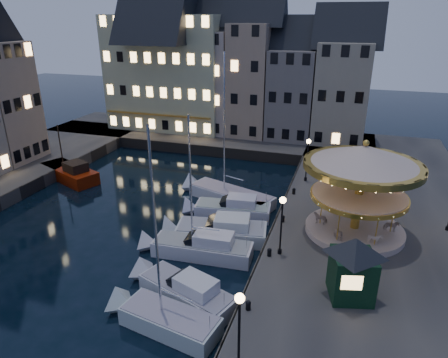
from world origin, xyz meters
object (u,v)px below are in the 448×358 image
(motorboat_c, at_px, (197,247))
(motorboat_e, at_px, (228,209))
(bollard_b, at_px, (269,252))
(ticket_kiosk, at_px, (354,258))
(motorboat_a, at_px, (162,318))
(carousel, at_px, (362,173))
(streetlamp_b, at_px, (282,217))
(motorboat_b, at_px, (182,290))
(bollard_a, at_px, (248,305))
(bollard_d, at_px, (294,191))
(streetlamp_a, at_px, (239,322))
(motorboat_f, at_px, (226,195))
(streetlamp_c, at_px, (308,154))
(bollard_c, at_px, (283,218))
(motorboat_d, at_px, (216,231))
(red_fishing_boat, at_px, (70,173))

(motorboat_c, xyz_separation_m, motorboat_e, (0.29, 6.56, -0.04))
(bollard_b, relative_size, ticket_kiosk, 0.13)
(motorboat_a, height_order, carousel, motorboat_a)
(streetlamp_b, height_order, motorboat_b, streetlamp_b)
(bollard_a, height_order, motorboat_e, motorboat_e)
(motorboat_b, bearing_deg, bollard_a, -15.01)
(bollard_d, bearing_deg, ticket_kiosk, -68.45)
(streetlamp_b, relative_size, bollard_b, 7.32)
(motorboat_b, height_order, carousel, carousel)
(streetlamp_a, height_order, motorboat_f, motorboat_f)
(streetlamp_c, distance_m, bollard_c, 9.34)
(motorboat_f, height_order, ticket_kiosk, motorboat_f)
(motorboat_e, height_order, motorboat_f, motorboat_f)
(bollard_b, bearing_deg, motorboat_f, 121.66)
(bollard_c, height_order, motorboat_a, motorboat_a)
(streetlamp_c, height_order, bollard_c, streetlamp_c)
(streetlamp_b, bearing_deg, motorboat_f, 125.43)
(streetlamp_b, distance_m, motorboat_a, 9.62)
(streetlamp_a, xyz_separation_m, bollard_b, (-0.60, 9.50, -2.41))
(bollard_d, xyz_separation_m, motorboat_d, (-4.81, -7.40, -0.96))
(streetlamp_b, height_order, motorboat_e, streetlamp_b)
(bollard_c, relative_size, motorboat_c, 0.05)
(motorboat_c, distance_m, motorboat_e, 6.57)
(streetlamp_b, distance_m, motorboat_c, 6.83)
(streetlamp_a, xyz_separation_m, streetlamp_b, (0.00, 10.00, 0.00))
(streetlamp_b, height_order, motorboat_f, motorboat_f)
(motorboat_e, height_order, ticket_kiosk, ticket_kiosk)
(ticket_kiosk, bearing_deg, streetlamp_b, 145.88)
(bollard_d, bearing_deg, streetlamp_a, -88.28)
(bollard_d, relative_size, motorboat_a, 0.05)
(streetlamp_a, bearing_deg, bollard_d, 91.72)
(streetlamp_a, distance_m, streetlamp_b, 10.00)
(streetlamp_b, distance_m, motorboat_f, 12.24)
(motorboat_d, bearing_deg, motorboat_f, 101.36)
(streetlamp_a, distance_m, motorboat_c, 12.05)
(bollard_a, height_order, motorboat_c, motorboat_c)
(motorboat_b, xyz_separation_m, motorboat_d, (-0.35, 7.41, 0.00))
(motorboat_e, relative_size, red_fishing_boat, 0.96)
(motorboat_a, relative_size, motorboat_b, 1.52)
(streetlamp_c, xyz_separation_m, motorboat_a, (-5.19, -20.81, -3.48))
(bollard_a, bearing_deg, motorboat_c, 132.10)
(motorboat_d, distance_m, motorboat_f, 7.10)
(motorboat_b, relative_size, motorboat_c, 0.67)
(motorboat_e, bearing_deg, bollard_b, -54.07)
(motorboat_b, bearing_deg, ticket_kiosk, 10.04)
(bollard_b, height_order, red_fishing_boat, red_fishing_boat)
(streetlamp_b, xyz_separation_m, motorboat_a, (-5.19, -7.31, -3.48))
(motorboat_c, distance_m, motorboat_f, 9.67)
(bollard_d, distance_m, motorboat_c, 11.44)
(motorboat_c, distance_m, motorboat_d, 2.73)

